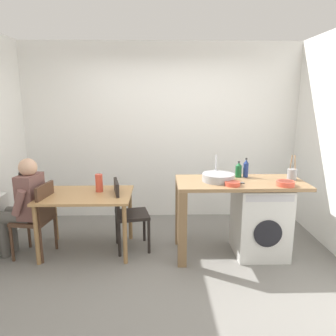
{
  "coord_description": "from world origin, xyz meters",
  "views": [
    {
      "loc": [
        -0.01,
        -3.25,
        1.88
      ],
      "look_at": [
        0.07,
        0.45,
        1.06
      ],
      "focal_mm": 34.2,
      "sensor_mm": 36.0,
      "label": 1
    }
  ],
  "objects": [
    {
      "name": "mixing_bowl",
      "position": [
        0.78,
        0.17,
        0.95
      ],
      "size": [
        0.17,
        0.17,
        0.05
      ],
      "color": "#D84C38",
      "rests_on": "kitchen_counter"
    },
    {
      "name": "dining_table",
      "position": [
        -0.93,
        0.48,
        0.64
      ],
      "size": [
        1.1,
        0.76,
        0.74
      ],
      "color": "tan",
      "rests_on": "ground_plane"
    },
    {
      "name": "kitchen_counter",
      "position": [
        0.71,
        0.37,
        0.76
      ],
      "size": [
        1.5,
        0.68,
        0.92
      ],
      "color": "olive",
      "rests_on": "ground_plane"
    },
    {
      "name": "colander",
      "position": [
        1.37,
        0.15,
        0.95
      ],
      "size": [
        0.2,
        0.2,
        0.06
      ],
      "color": "#D84C38",
      "rests_on": "kitchen_counter"
    },
    {
      "name": "chair_person_seat",
      "position": [
        -1.47,
        0.37,
        0.51
      ],
      "size": [
        0.46,
        0.46,
        0.9
      ],
      "rotation": [
        0.0,
        0.0,
        1.42
      ],
      "color": "#4C3323",
      "rests_on": "ground_plane"
    },
    {
      "name": "utensil_crock",
      "position": [
        1.55,
        0.42,
        0.99
      ],
      "size": [
        0.11,
        0.11,
        0.3
      ],
      "color": "gray",
      "rests_on": "kitchen_counter"
    },
    {
      "name": "bottle_squat_brown",
      "position": [
        1.03,
        0.57,
        1.03
      ],
      "size": [
        0.06,
        0.06,
        0.24
      ],
      "color": "navy",
      "rests_on": "kitchen_counter"
    },
    {
      "name": "tap",
      "position": [
        0.66,
        0.55,
        1.06
      ],
      "size": [
        0.02,
        0.02,
        0.28
      ],
      "primitive_type": "cylinder",
      "color": "#B2B2B7",
      "rests_on": "kitchen_counter"
    },
    {
      "name": "chair_opposite",
      "position": [
        -0.45,
        0.51,
        0.51
      ],
      "size": [
        0.47,
        0.47,
        0.9
      ],
      "rotation": [
        0.0,
        0.0,
        -1.36
      ],
      "color": "black",
      "rests_on": "ground_plane"
    },
    {
      "name": "vase",
      "position": [
        -0.78,
        0.58,
        0.85
      ],
      "size": [
        0.09,
        0.09,
        0.22
      ],
      "primitive_type": "cylinder",
      "color": "#D84C38",
      "rests_on": "dining_table"
    },
    {
      "name": "ground_plane",
      "position": [
        0.0,
        0.0,
        0.0
      ],
      "size": [
        5.46,
        5.46,
        0.0
      ],
      "primitive_type": "plane",
      "color": "slate"
    },
    {
      "name": "washing_machine",
      "position": [
        1.19,
        0.37,
        0.43
      ],
      "size": [
        0.6,
        0.61,
        0.86
      ],
      "color": "silver",
      "rests_on": "ground_plane"
    },
    {
      "name": "sink_basin",
      "position": [
        0.66,
        0.37,
        0.97
      ],
      "size": [
        0.38,
        0.38,
        0.09
      ],
      "primitive_type": "cylinder",
      "color": "#9EA0A5",
      "rests_on": "kitchen_counter"
    },
    {
      "name": "scissors",
      "position": [
        0.87,
        0.27,
        0.92
      ],
      "size": [
        0.15,
        0.06,
        0.01
      ],
      "color": "#B2B2B7",
      "rests_on": "kitchen_counter"
    },
    {
      "name": "wall_back",
      "position": [
        0.0,
        1.75,
        1.35
      ],
      "size": [
        4.6,
        0.1,
        2.7
      ],
      "primitive_type": "cube",
      "color": "white",
      "rests_on": "ground_plane"
    },
    {
      "name": "seated_person",
      "position": [
        -1.63,
        0.39,
        0.67
      ],
      "size": [
        0.53,
        0.53,
        1.2
      ],
      "rotation": [
        0.0,
        0.0,
        1.42
      ],
      "color": "#595651",
      "rests_on": "ground_plane"
    },
    {
      "name": "bottle_tall_green",
      "position": [
        0.94,
        0.56,
        1.01
      ],
      "size": [
        0.08,
        0.08,
        0.2
      ],
      "color": "#19592D",
      "rests_on": "kitchen_counter"
    }
  ]
}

